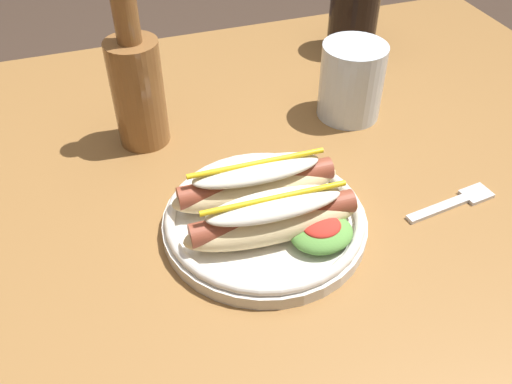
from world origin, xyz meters
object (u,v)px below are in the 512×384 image
hot_dog_plate (267,212)px  glass_bottle (137,85)px  fork (456,202)px  soda_cup (354,14)px  water_cup (351,81)px

hot_dog_plate → glass_bottle: 0.25m
fork → soda_cup: 0.42m
hot_dog_plate → fork: hot_dog_plate is taller
soda_cup → glass_bottle: glass_bottle is taller
fork → soda_cup: bearing=74.3°
hot_dog_plate → fork: bearing=-8.2°
fork → glass_bottle: 0.42m
fork → soda_cup: soda_cup is taller
water_cup → soda_cup: bearing=62.8°
hot_dog_plate → water_cup: water_cup is taller
fork → hot_dog_plate: bearing=164.4°
fork → water_cup: bearing=92.2°
soda_cup → water_cup: 0.21m
water_cup → glass_bottle: (-0.29, 0.03, 0.03)m
fork → glass_bottle: bearing=135.2°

